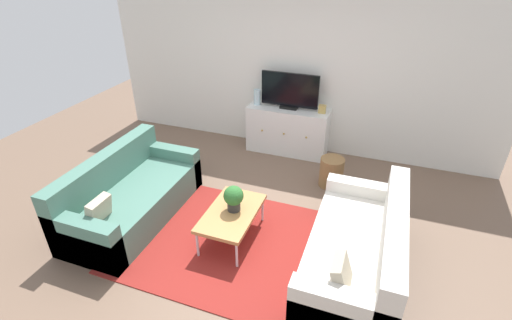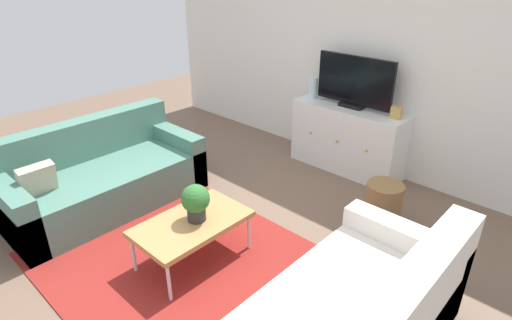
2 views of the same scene
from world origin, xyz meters
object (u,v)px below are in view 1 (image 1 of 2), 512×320
(mantel_clock, at_px, (322,109))
(wicker_basket, at_px, (331,172))
(tv_console, at_px, (288,130))
(glass_vase, at_px, (257,97))
(flat_screen_tv, at_px, (290,91))
(couch_left_side, at_px, (128,197))
(coffee_table, at_px, (232,214))
(potted_plant, at_px, (234,197))
(couch_right_side, at_px, (362,253))

(mantel_clock, distance_m, wicker_basket, 1.06)
(tv_console, xyz_separation_m, wicker_basket, (0.88, -0.79, -0.17))
(tv_console, relative_size, glass_vase, 5.29)
(flat_screen_tv, bearing_deg, tv_console, -90.00)
(couch_left_side, distance_m, coffee_table, 1.40)
(couch_left_side, height_order, glass_vase, glass_vase)
(coffee_table, xyz_separation_m, potted_plant, (0.01, 0.04, 0.20))
(potted_plant, xyz_separation_m, glass_vase, (-0.54, 2.28, 0.33))
(coffee_table, distance_m, potted_plant, 0.21)
(coffee_table, xyz_separation_m, mantel_clock, (0.54, 2.32, 0.48))
(couch_left_side, distance_m, tv_console, 2.76)
(mantel_clock, bearing_deg, potted_plant, -103.12)
(couch_right_side, relative_size, tv_console, 1.45)
(couch_right_side, height_order, mantel_clock, mantel_clock)
(couch_right_side, bearing_deg, glass_vase, 130.20)
(tv_console, height_order, flat_screen_tv, flat_screen_tv)
(couch_right_side, xyz_separation_m, wicker_basket, (-0.59, 1.59, -0.06))
(glass_vase, bearing_deg, flat_screen_tv, 2.13)
(couch_right_side, distance_m, tv_console, 2.79)
(couch_right_side, bearing_deg, flat_screen_tv, 121.53)
(mantel_clock, bearing_deg, couch_right_side, -68.58)
(wicker_basket, bearing_deg, mantel_clock, 113.65)
(mantel_clock, bearing_deg, flat_screen_tv, 177.87)
(couch_left_side, relative_size, mantel_clock, 14.62)
(glass_vase, bearing_deg, coffee_table, -77.13)
(coffee_table, xyz_separation_m, wicker_basket, (0.89, 1.54, -0.14))
(potted_plant, height_order, mantel_clock, mantel_clock)
(wicker_basket, bearing_deg, tv_console, 138.27)
(couch_right_side, relative_size, potted_plant, 6.11)
(tv_console, bearing_deg, wicker_basket, -41.73)
(mantel_clock, bearing_deg, couch_left_side, -129.32)
(flat_screen_tv, height_order, glass_vase, flat_screen_tv)
(coffee_table, height_order, tv_console, tv_console)
(couch_left_side, distance_m, flat_screen_tv, 2.88)
(couch_left_side, bearing_deg, couch_right_side, 0.00)
(couch_right_side, height_order, wicker_basket, couch_right_side)
(mantel_clock, xyz_separation_m, wicker_basket, (0.34, -0.79, -0.62))
(coffee_table, bearing_deg, potted_plant, 72.86)
(potted_plant, bearing_deg, wicker_basket, 59.59)
(flat_screen_tv, xyz_separation_m, mantel_clock, (0.54, -0.02, -0.22))
(couch_right_side, xyz_separation_m, coffee_table, (-1.48, 0.05, 0.08))
(tv_console, relative_size, flat_screen_tv, 1.43)
(couch_left_side, distance_m, mantel_clock, 3.12)
(couch_left_side, xyz_separation_m, couch_right_side, (2.88, 0.00, 0.00))
(glass_vase, height_order, mantel_clock, glass_vase)
(glass_vase, bearing_deg, couch_left_side, -110.12)
(couch_left_side, distance_m, glass_vase, 2.60)
(couch_right_side, height_order, glass_vase, glass_vase)
(potted_plant, distance_m, glass_vase, 2.37)
(wicker_basket, bearing_deg, glass_vase, 151.00)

